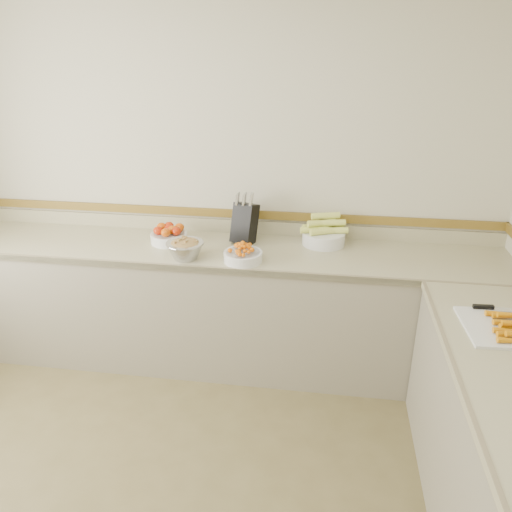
# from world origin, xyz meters

# --- Properties ---
(back_wall) EXTENTS (4.00, 0.00, 4.00)m
(back_wall) POSITION_xyz_m (0.00, 2.00, 1.30)
(back_wall) COLOR beige
(back_wall) RESTS_ON ground_plane
(counter_back) EXTENTS (4.00, 0.65, 1.08)m
(counter_back) POSITION_xyz_m (0.00, 1.68, 0.45)
(counter_back) COLOR tan
(counter_back) RESTS_ON ground_plane
(knife_block) EXTENTS (0.21, 0.22, 0.37)m
(knife_block) POSITION_xyz_m (0.20, 1.82, 1.05)
(knife_block) COLOR black
(knife_block) RESTS_ON counter_back
(tomato_bowl) EXTENTS (0.26, 0.26, 0.13)m
(tomato_bowl) POSITION_xyz_m (-0.33, 1.73, 0.96)
(tomato_bowl) COLOR silver
(tomato_bowl) RESTS_ON counter_back
(cherry_tomato_bowl) EXTENTS (0.25, 0.25, 0.14)m
(cherry_tomato_bowl) POSITION_xyz_m (0.25, 1.48, 0.95)
(cherry_tomato_bowl) COLOR silver
(cherry_tomato_bowl) RESTS_ON counter_back
(corn_bowl) EXTENTS (0.33, 0.30, 0.22)m
(corn_bowl) POSITION_xyz_m (0.75, 1.86, 0.97)
(corn_bowl) COLOR silver
(corn_bowl) RESTS_ON counter_back
(rhubarb_bowl) EXTENTS (0.25, 0.25, 0.14)m
(rhubarb_bowl) POSITION_xyz_m (-0.13, 1.47, 0.97)
(rhubarb_bowl) COLOR #B2B2BA
(rhubarb_bowl) RESTS_ON counter_back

